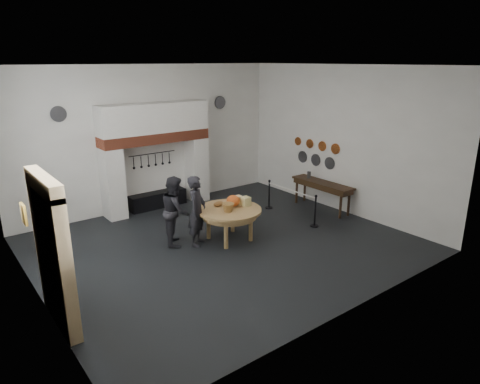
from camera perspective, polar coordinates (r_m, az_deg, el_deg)
floor at (r=11.30m, az=-2.15°, el=-6.93°), size 9.00×8.00×0.02m
ceiling at (r=10.31m, az=-2.44°, el=16.52°), size 9.00×8.00×0.02m
wall_back at (r=13.98m, az=-11.89°, el=7.10°), size 9.00×0.02×4.50m
wall_front at (r=7.78m, az=15.01°, el=-1.16°), size 9.00×0.02×4.50m
wall_left at (r=8.87m, az=-26.72°, el=-0.20°), size 0.02×8.00×4.50m
wall_right at (r=13.63m, az=13.45°, el=6.74°), size 0.02×8.00×4.50m
chimney_pier_left at (r=13.36m, az=-16.60°, el=1.09°), size 0.55×0.70×2.15m
chimney_pier_right at (r=14.61m, az=-5.80°, el=3.10°), size 0.55×0.70×2.15m
hearth_brick_band at (r=13.66m, az=-11.25°, el=7.16°), size 3.50×0.72×0.32m
chimney_hood at (r=13.57m, az=-11.41°, el=9.69°), size 3.50×0.70×0.90m
iron_range at (r=14.21m, az=-10.90°, el=-1.00°), size 1.90×0.45×0.50m
utensil_rail at (r=14.00m, az=-11.62°, el=5.04°), size 1.60×0.02×0.02m
door_recess at (r=8.29m, az=-24.15°, el=-8.43°), size 0.04×1.10×2.50m
door_jamb_near at (r=7.67m, az=-22.24°, el=-9.88°), size 0.22×0.30×2.60m
door_jamb_far at (r=8.92m, az=-24.75°, el=-6.35°), size 0.22×0.30×2.60m
door_lintel at (r=7.84m, az=-24.77°, el=1.01°), size 0.22×1.70×0.30m
wall_plaque at (r=9.83m, az=-26.88°, el=-2.64°), size 0.05×0.34×0.44m
work_table at (r=11.25m, az=-1.43°, el=-2.42°), size 1.76×1.76×0.07m
pumpkin at (r=11.38m, az=-0.92°, el=-1.18°), size 0.36×0.36×0.31m
cheese_block_big at (r=11.45m, az=0.73°, el=-1.25°), size 0.22×0.22×0.24m
cheese_block_small at (r=11.67m, az=-0.26°, el=-0.99°), size 0.18×0.18×0.20m
wicker_basket at (r=11.01m, az=-1.60°, el=-2.08°), size 0.33×0.33×0.22m
bread_loaf at (r=11.44m, az=-2.87°, el=-1.58°), size 0.31×0.18×0.13m
visitor_near at (r=11.01m, az=-5.76°, el=-2.51°), size 0.80×0.77×1.85m
visitor_far at (r=11.15m, az=-8.59°, el=-2.45°), size 1.02×1.10×1.81m
side_table at (r=13.85m, az=10.93°, el=1.19°), size 0.55×2.20×0.06m
pewter_jug at (r=14.20m, az=9.17°, el=2.27°), size 0.12×0.12×0.22m
copper_pan_a at (r=13.78m, az=12.61°, el=5.63°), size 0.03×0.34×0.34m
copper_pan_b at (r=14.13m, az=10.91°, el=6.02°), size 0.03×0.32×0.32m
copper_pan_c at (r=14.49m, az=9.28°, el=6.38°), size 0.03×0.30×0.30m
copper_pan_d at (r=14.87m, az=7.74°, el=6.72°), size 0.03×0.28×0.28m
pewter_plate_left at (r=14.01m, az=11.86°, el=3.77°), size 0.03×0.40×0.40m
pewter_plate_mid at (r=14.39m, az=10.06°, el=4.24°), size 0.03×0.40×0.40m
pewter_plate_right at (r=14.79m, az=8.35°, el=4.67°), size 0.03×0.40×0.40m
pewter_plate_back_left at (r=12.88m, az=-23.05°, el=9.54°), size 0.44×0.03×0.44m
pewter_plate_back_right at (r=15.17m, az=-2.67°, el=11.84°), size 0.44×0.03×0.44m
barrier_post_near at (r=12.47m, az=9.99°, el=-2.60°), size 0.05×0.05×0.90m
barrier_post_far at (r=13.81m, az=3.91°, el=-0.39°), size 0.05×0.05×0.90m
barrier_rope at (r=13.00m, az=6.85°, el=0.23°), size 0.04×2.00×0.04m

